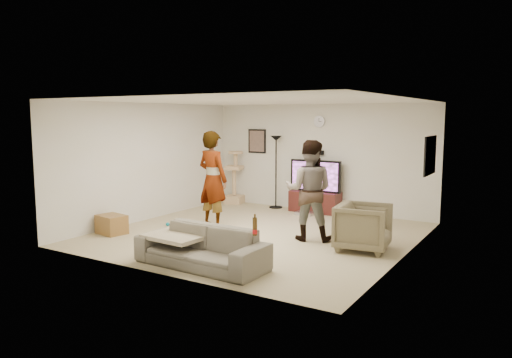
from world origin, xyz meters
The scene contains 24 objects.
floor centered at (0.00, 0.00, -0.01)m, with size 5.50×5.50×0.02m, color tan.
ceiling centered at (0.00, 0.00, 2.51)m, with size 5.50×5.50×0.02m, color white.
wall_back centered at (0.00, 2.75, 1.25)m, with size 5.50×0.04×2.50m, color white.
wall_front centered at (0.00, -2.75, 1.25)m, with size 5.50×0.04×2.50m, color white.
wall_left centered at (-2.75, 0.00, 1.25)m, with size 0.04×5.50×2.50m, color white.
wall_right centered at (2.75, 0.00, 1.25)m, with size 0.04×5.50×2.50m, color white.
wall_clock centered at (0.00, 2.72, 2.10)m, with size 0.26×0.26×0.04m, color white.
wall_speaker centered at (0.00, 2.69, 1.38)m, with size 0.25×0.10×0.10m, color black.
picture_back centered at (-1.70, 2.73, 1.60)m, with size 0.42×0.03×0.52m, color brown.
picture_right centered at (2.73, 1.60, 1.50)m, with size 0.03×0.78×0.62m, color #E7B473.
tv_stand centered at (0.02, 2.50, 0.24)m, with size 1.17×0.45×0.49m, color #391412.
console_box centered at (-0.05, 2.11, 0.04)m, with size 0.40×0.30×0.07m, color silver.
tv centered at (0.02, 2.50, 0.85)m, with size 1.23×0.08×0.73m, color black.
tv_screen centered at (0.02, 2.46, 0.85)m, with size 1.13×0.01×0.64m, color #D656F2.
floor_lamp centered at (-1.03, 2.51, 0.87)m, with size 0.32×0.32×1.75m, color black.
cat_tree centered at (-2.24, 2.50, 0.68)m, with size 0.43×0.43×1.36m, color tan.
person_left centered at (-1.08, 0.01, 0.97)m, with size 0.71×0.46×1.94m, color #B0B0B3.
person_right centered at (0.99, 0.12, 0.90)m, with size 0.88×0.68×1.80m, color #2C5796.
sofa centered at (0.31, -2.16, 0.30)m, with size 2.02×0.79×0.59m, color #666154.
throw_blanket centered at (-0.17, -2.16, 0.40)m, with size 0.90×0.70×0.06m, color #C4B792.
beer_bottle centered at (1.24, -2.16, 0.72)m, with size 0.06×0.06×0.25m, color #412B0D.
armchair centered at (2.06, -0.05, 0.39)m, with size 0.84×0.86×0.78m, color brown.
side_table centered at (-2.40, -1.43, 0.18)m, with size 0.54×0.40×0.36m, color brown.
toy_ball centered at (-1.93, -0.39, 0.04)m, with size 0.08×0.08×0.08m, color #0D7E93.
Camera 1 is at (4.66, -7.71, 2.21)m, focal length 34.09 mm.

